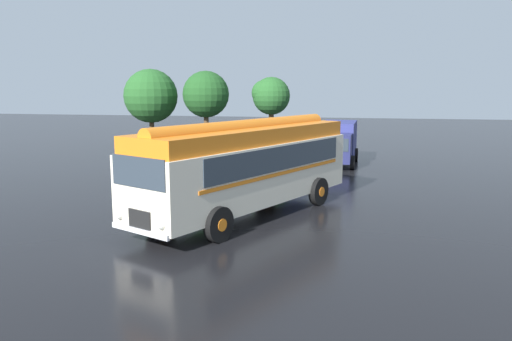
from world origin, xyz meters
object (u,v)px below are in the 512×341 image
object	(u,v)px
car_near_left	(252,147)
car_mid_left	(295,148)
box_van	(338,141)
vintage_bus	(248,164)

from	to	relation	value
car_near_left	car_mid_left	world-z (taller)	same
box_van	car_near_left	bearing A→B (deg)	177.04
car_mid_left	vintage_bus	bearing A→B (deg)	-90.00
vintage_bus	car_mid_left	size ratio (longest dim) A/B	2.32
car_near_left	box_van	distance (m)	5.43
vintage_bus	car_mid_left	xyz separation A→B (m)	(-0.00, 13.83, -1.05)
vintage_bus	car_near_left	size ratio (longest dim) A/B	2.39
vintage_bus	box_van	size ratio (longest dim) A/B	1.74
car_near_left	box_van	xyz separation A→B (m)	(5.40, -0.28, 0.52)
vintage_bus	car_mid_left	distance (m)	13.87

